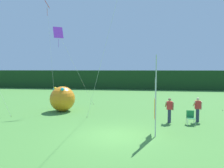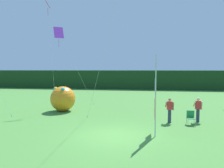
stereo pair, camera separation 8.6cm
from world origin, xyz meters
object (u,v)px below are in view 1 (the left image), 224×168
Objects in this scene: kite_purple_diamond_0 at (60,35)px; folding_chair at (191,117)px; person_mid_field at (169,109)px; inflatable_balloon at (62,99)px; kite_red_diamond_4 at (48,11)px; person_near_banner at (198,109)px; banner_flag at (155,97)px.

folding_chair is at bearing -19.34° from kite_purple_diamond_0.
person_mid_field is 8.93m from inflatable_balloon.
kite_red_diamond_4 is at bearing 130.33° from inflatable_balloon.
folding_chair is (-0.63, -0.81, -0.37)m from person_near_banner.
inflatable_balloon is 5.45m from kite_purple_diamond_0.
kite_purple_diamond_0 is (-8.89, 3.26, 5.58)m from person_mid_field.
banner_flag is 4.69m from person_near_banner.
folding_chair is at bearing -25.87° from kite_red_diamond_4.
person_near_banner is at bearing -14.35° from kite_purple_diamond_0.
banner_flag is at bearing -132.09° from person_near_banner.
kite_red_diamond_4 reaches higher than folding_chair.
person_mid_field is 11.00m from kite_purple_diamond_0.
person_near_banner is 12.49m from kite_purple_diamond_0.
person_near_banner is at bearing 47.91° from banner_flag.
kite_red_diamond_4 is (-2.13, 2.40, 2.76)m from kite_purple_diamond_0.
kite_purple_diamond_0 is at bearing 160.66° from folding_chair.
person_near_banner is at bearing -21.75° from kite_red_diamond_4.
folding_chair is 12.33m from kite_purple_diamond_0.
kite_purple_diamond_0 is at bearing 165.65° from person_near_banner.
inflatable_balloon is at bearing 162.40° from person_mid_field.
inflatable_balloon is at bearing 162.94° from folding_chair.
person_near_banner is (3.04, 3.37, -1.19)m from banner_flag.
inflatable_balloon is 10.27m from folding_chair.
person_mid_field is 14.94m from kite_red_diamond_4.
folding_chair is at bearing -13.50° from person_mid_field.
banner_flag is 0.42× the size of kite_red_diamond_4.
kite_red_diamond_4 reaches higher than inflatable_balloon.
person_near_banner is 0.16× the size of kite_red_diamond_4.
person_mid_field is 1.86× the size of folding_chair.
person_near_banner is 1.09m from folding_chair.
person_near_banner is at bearing 52.29° from folding_chair.
person_near_banner is 0.23× the size of kite_purple_diamond_0.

